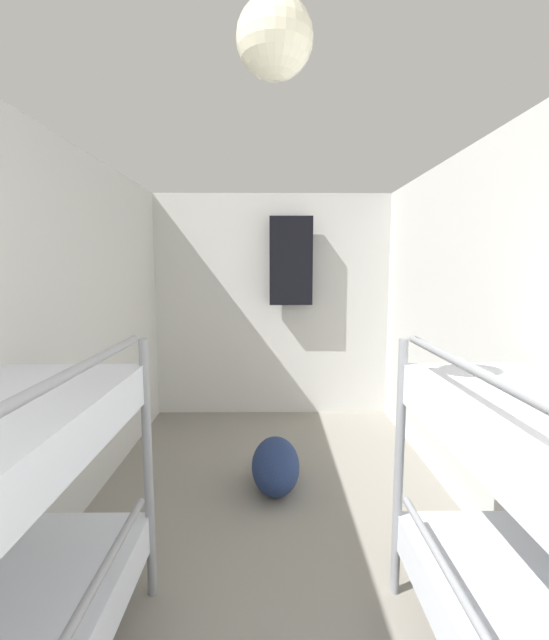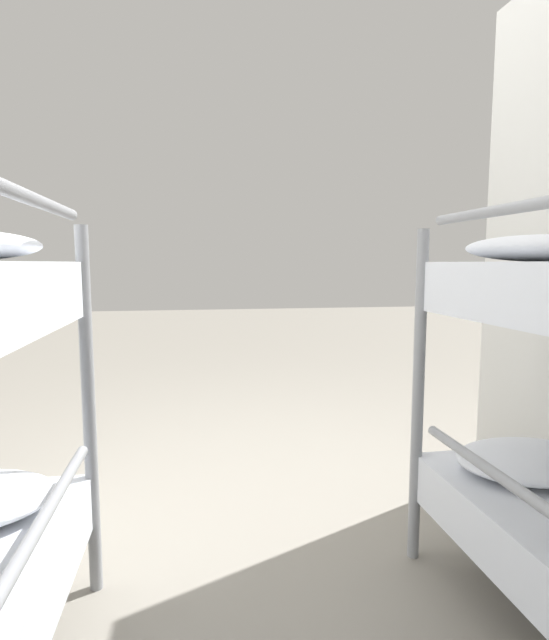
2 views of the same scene
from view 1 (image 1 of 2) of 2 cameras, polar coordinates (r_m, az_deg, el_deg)
wall_left at (r=2.42m, az=-31.98°, el=-3.94°), size 0.06×5.18×2.35m
wall_right at (r=2.43m, az=31.56°, el=-3.86°), size 0.06×5.18×2.35m
wall_back at (r=4.60m, az=-0.30°, el=1.90°), size 2.60×0.06×2.35m
duffel_bag at (r=3.26m, az=0.14°, el=-18.79°), size 0.34×0.65×0.34m
hanging_coat at (r=4.43m, az=2.20°, el=7.87°), size 0.44×0.12×0.90m
ceiling_light at (r=1.58m, az=0.03°, el=33.42°), size 0.24×0.24×0.24m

